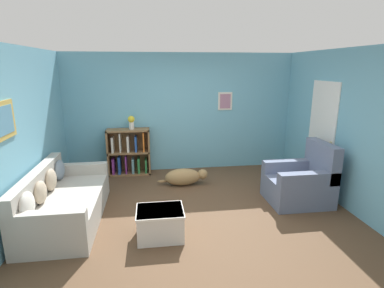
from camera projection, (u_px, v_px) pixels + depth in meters
ground_plane at (195, 213)px, 4.86m from camera, size 14.00×14.00×0.00m
wall_back at (181, 113)px, 6.70m from camera, size 5.60×0.13×2.60m
wall_left at (16, 140)px, 4.20m from camera, size 0.13×5.00×2.60m
wall_right at (349, 130)px, 4.90m from camera, size 0.16×5.00×2.60m
couch at (63, 202)px, 4.55m from camera, size 0.96×2.03×0.81m
bookshelf at (129, 153)px, 6.53m from camera, size 0.91×0.35×1.01m
recliner_chair at (301, 182)px, 5.19m from camera, size 1.01×0.85×1.05m
coffee_table at (160, 222)px, 4.12m from camera, size 0.64×0.52×0.41m
dog at (185, 177)px, 5.97m from camera, size 1.01×0.31×0.34m
vase at (131, 122)px, 6.35m from camera, size 0.14×0.14×0.29m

